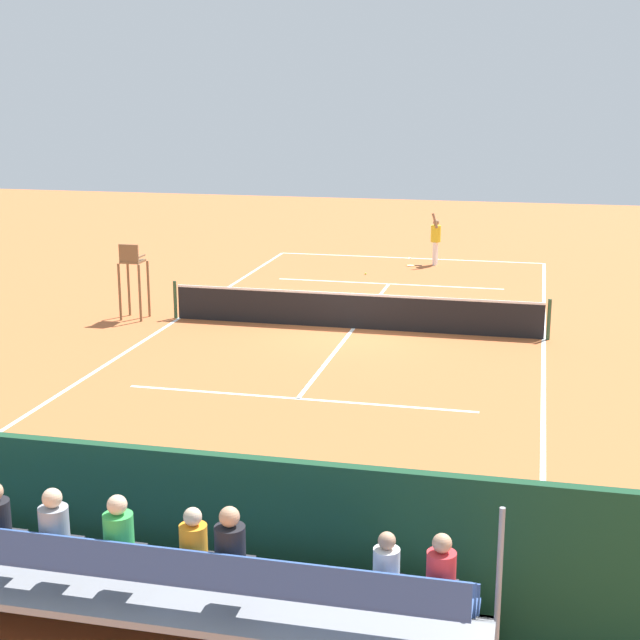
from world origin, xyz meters
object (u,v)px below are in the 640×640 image
object	(u,v)px
tennis_player	(436,237)
courtside_bench	(388,552)
umpire_chair	(132,273)
tennis_ball_near	(366,274)
bleacher_stand	(93,576)
tennis_racket	(411,265)
tennis_net	(354,310)
equipment_bag	(276,571)

from	to	relation	value
tennis_player	courtside_bench	bearing A→B (deg)	94.82
courtside_bench	tennis_player	size ratio (longest dim) A/B	0.93
umpire_chair	tennis_ball_near	bearing A→B (deg)	-123.63
bleacher_stand	umpire_chair	bearing A→B (deg)	-67.53
tennis_racket	tennis_player	bearing A→B (deg)	-153.61
bleacher_stand	courtside_bench	xyz separation A→B (m)	(-3.02, -2.13, -0.44)
tennis_racket	courtside_bench	bearing A→B (deg)	96.94
tennis_net	equipment_bag	world-z (taller)	tennis_net
courtside_bench	tennis_ball_near	size ratio (longest dim) A/B	27.27
tennis_net	equipment_bag	xyz separation A→B (m)	(-1.59, 13.40, -0.32)
equipment_bag	tennis_player	bearing A→B (deg)	-88.80
tennis_net	courtside_bench	distance (m)	13.62
tennis_net	umpire_chair	distance (m)	6.26
tennis_net	tennis_player	xyz separation A→B (m)	(-1.10, -9.83, 0.51)
umpire_chair	tennis_ball_near	distance (m)	9.41
bleacher_stand	tennis_racket	xyz separation A→B (m)	(-0.25, -24.83, -0.98)
tennis_net	bleacher_stand	distance (m)	15.41
tennis_player	tennis_racket	xyz separation A→B (m)	(0.82, 0.40, -1.00)
tennis_net	equipment_bag	distance (m)	13.50
umpire_chair	equipment_bag	world-z (taller)	umpire_chair
equipment_bag	tennis_ball_near	distance (m)	21.00
tennis_player	tennis_ball_near	bearing A→B (deg)	48.29
bleacher_stand	umpire_chair	world-z (taller)	bleacher_stand
bleacher_stand	tennis_player	xyz separation A→B (m)	(-1.07, -25.24, 0.02)
equipment_bag	tennis_ball_near	world-z (taller)	equipment_bag
tennis_racket	tennis_net	bearing A→B (deg)	88.25
tennis_ball_near	umpire_chair	bearing A→B (deg)	56.37
courtside_bench	tennis_player	bearing A→B (deg)	-85.18
tennis_player	bleacher_stand	bearing A→B (deg)	87.57
tennis_net	tennis_player	bearing A→B (deg)	-96.40
tennis_player	tennis_racket	world-z (taller)	tennis_player
tennis_net	umpire_chair	xyz separation A→B (m)	(6.20, 0.33, 0.81)
tennis_net	tennis_ball_near	distance (m)	7.52
equipment_bag	bleacher_stand	bearing A→B (deg)	52.16
tennis_net	bleacher_stand	xyz separation A→B (m)	(-0.03, 15.41, 0.49)
bleacher_stand	tennis_ball_near	xyz separation A→B (m)	(1.07, -22.84, -0.96)
tennis_racket	tennis_ball_near	xyz separation A→B (m)	(1.32, 2.00, 0.02)
umpire_chair	tennis_net	bearing A→B (deg)	-176.93
tennis_net	equipment_bag	bearing A→B (deg)	96.77
tennis_net	courtside_bench	world-z (taller)	tennis_net
umpire_chair	courtside_bench	distance (m)	15.92
tennis_player	tennis_net	bearing A→B (deg)	83.60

